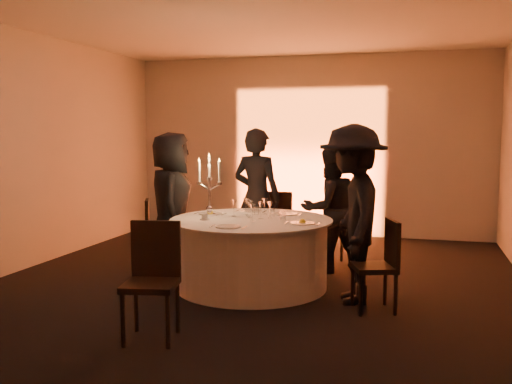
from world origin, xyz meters
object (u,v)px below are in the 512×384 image
(guest_right, at_px, (353,214))
(banquet_table, at_px, (251,253))
(guest_left, at_px, (171,203))
(chair_back_left, at_px, (280,219))
(chair_right, at_px, (382,260))
(coffee_cup, at_px, (205,217))
(chair_left, at_px, (155,229))
(candelabra, at_px, (209,194))
(chair_front, at_px, (153,273))
(guest_back_left, at_px, (257,197))
(guest_back_right, at_px, (330,209))
(chair_back_right, at_px, (337,226))

(guest_right, bearing_deg, banquet_table, -114.45)
(guest_left, bearing_deg, chair_back_left, -60.70)
(chair_right, height_order, guest_right, guest_right)
(chair_right, bearing_deg, guest_left, -128.69)
(guest_left, height_order, coffee_cup, guest_left)
(chair_left, xyz_separation_m, candelabra, (0.92, -0.48, 0.53))
(chair_front, relative_size, guest_back_left, 0.55)
(chair_back_left, distance_m, coffee_cup, 1.93)
(banquet_table, height_order, guest_back_right, guest_back_right)
(guest_back_right, bearing_deg, coffee_cup, 6.43)
(chair_back_right, relative_size, candelabra, 1.30)
(candelabra, bearing_deg, guest_back_right, 33.73)
(guest_back_right, bearing_deg, chair_back_right, -138.93)
(banquet_table, xyz_separation_m, guest_right, (1.14, -0.25, 0.52))
(banquet_table, height_order, chair_back_left, chair_back_left)
(guest_back_right, bearing_deg, guest_back_left, -42.04)
(chair_back_right, bearing_deg, banquet_table, 27.59)
(guest_back_right, xyz_separation_m, coffee_cup, (-1.21, -1.16, 0.02))
(guest_right, relative_size, coffee_cup, 16.46)
(banquet_table, distance_m, chair_back_left, 1.68)
(chair_left, relative_size, guest_back_left, 0.49)
(chair_right, distance_m, guest_back_left, 2.29)
(coffee_cup, bearing_deg, guest_left, 137.51)
(chair_left, bearing_deg, guest_left, -144.43)
(guest_back_right, height_order, candelabra, guest_back_right)
(banquet_table, xyz_separation_m, chair_left, (-1.45, 0.60, 0.10))
(chair_back_right, relative_size, chair_right, 1.05)
(chair_front, relative_size, guest_left, 0.57)
(banquet_table, relative_size, chair_front, 1.84)
(chair_right, bearing_deg, guest_right, -145.81)
(banquet_table, height_order, candelabra, candelabra)
(guest_back_right, xyz_separation_m, guest_right, (0.41, -1.21, 0.13))
(guest_left, bearing_deg, guest_back_left, -75.91)
(banquet_table, bearing_deg, coffee_cup, -157.65)
(chair_right, bearing_deg, guest_back_right, -173.19)
(chair_back_left, relative_size, candelabra, 1.27)
(banquet_table, bearing_deg, chair_left, 157.67)
(banquet_table, relative_size, guest_left, 1.04)
(chair_back_left, bearing_deg, guest_back_right, 140.45)
(chair_left, distance_m, chair_back_left, 1.75)
(chair_left, distance_m, candelabra, 1.16)
(guest_back_left, height_order, guest_back_right, guest_back_left)
(banquet_table, height_order, chair_back_right, chair_back_right)
(guest_back_left, relative_size, guest_right, 0.98)
(guest_back_left, distance_m, guest_right, 1.87)
(chair_right, height_order, guest_back_left, guest_back_left)
(chair_left, relative_size, chair_back_right, 0.94)
(guest_left, bearing_deg, chair_front, 179.99)
(banquet_table, height_order, guest_left, guest_left)
(chair_left, xyz_separation_m, guest_left, (0.31, -0.18, 0.37))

